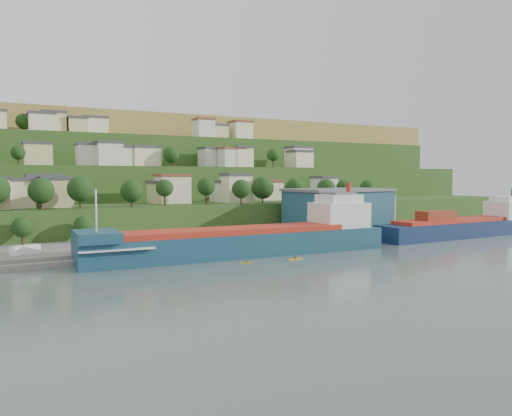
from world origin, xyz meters
TOP-DOWN VIEW (x-y plane):
  - ground at (0.00, 0.00)m, footprint 500.00×500.00m
  - quay at (20.00, 28.00)m, footprint 220.00×26.00m
  - hillside at (-0.01, 168.65)m, footprint 360.00×210.78m
  - cargo_ship_near at (-0.80, 9.96)m, footprint 74.86×14.37m
  - cargo_ship_far at (74.09, 9.81)m, footprint 61.44×11.34m
  - warehouse at (39.60, 28.53)m, footprint 32.19×21.01m
  - caravan at (-48.78, 22.09)m, footprint 6.16×4.31m
  - dinghy at (-43.93, 20.24)m, footprint 3.94×2.31m
  - kayak_orange at (4.59, -1.30)m, footprint 3.64×0.82m
  - kayak_yellow at (-6.93, 0.01)m, footprint 3.01×1.63m

SIDE VIEW (x-z plane):
  - ground at x=0.00m, z-range 0.00..0.00m
  - quay at x=20.00m, z-range -2.00..2.00m
  - hillside at x=-0.01m, z-range -47.91..48.09m
  - kayak_yellow at x=-6.93m, z-range -0.16..0.60m
  - kayak_orange at x=4.59m, z-range -0.19..0.72m
  - dinghy at x=-43.93m, z-range 1.20..1.94m
  - caravan at x=-48.78m, z-range 1.20..3.85m
  - cargo_ship_far at x=74.09m, z-range -5.69..10.95m
  - cargo_ship_near at x=-0.80m, z-range -6.52..12.63m
  - warehouse at x=39.60m, z-range 2.03..14.83m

